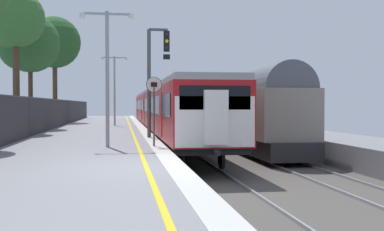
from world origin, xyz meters
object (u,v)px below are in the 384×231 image
object	(u,v)px
commuter_train_at_platform	(163,109)
freight_train_adjacent_track	(190,107)
signal_gantry	(154,70)
platform_lamp_mid	(107,66)
platform_lamp_far	(115,84)
background_tree_back	(54,44)
speed_limit_sign	(154,102)
background_tree_centre	(28,45)
background_tree_right	(14,22)

from	to	relation	value
commuter_train_at_platform	freight_train_adjacent_track	bearing A→B (deg)	73.53
freight_train_adjacent_track	signal_gantry	distance (m)	26.19
platform_lamp_mid	platform_lamp_far	bearing A→B (deg)	90.00
freight_train_adjacent_track	signal_gantry	bearing A→B (deg)	-102.13
freight_train_adjacent_track	background_tree_back	world-z (taller)	background_tree_back
commuter_train_at_platform	speed_limit_sign	distance (m)	16.90
freight_train_adjacent_track	platform_lamp_far	xyz separation A→B (m)	(-7.59, -12.04, 1.74)
background_tree_centre	background_tree_right	size ratio (longest dim) A/B	0.94
platform_lamp_mid	background_tree_right	bearing A→B (deg)	118.41
commuter_train_at_platform	background_tree_back	size ratio (longest dim) A/B	4.08
commuter_train_at_platform	signal_gantry	size ratio (longest dim) A/B	7.46
commuter_train_at_platform	background_tree_right	size ratio (longest dim) A/B	4.81
commuter_train_at_platform	platform_lamp_far	distance (m)	4.31
background_tree_back	platform_lamp_mid	bearing A→B (deg)	-77.98
platform_lamp_mid	background_tree_back	xyz separation A→B (m)	(-5.57, 26.13, 4.10)
commuter_train_at_platform	background_tree_back	world-z (taller)	background_tree_back
background_tree_centre	background_tree_right	distance (m)	4.40
platform_lamp_far	background_tree_centre	world-z (taller)	background_tree_centre
freight_train_adjacent_track	background_tree_right	size ratio (longest dim) A/B	7.38
platform_lamp_far	background_tree_right	size ratio (longest dim) A/B	0.65
speed_limit_sign	background_tree_centre	size ratio (longest dim) A/B	0.34
signal_gantry	background_tree_centre	size ratio (longest dim) A/B	0.69
freight_train_adjacent_track	signal_gantry	size ratio (longest dim) A/B	11.44
speed_limit_sign	platform_lamp_far	size ratio (longest dim) A/B	0.50
signal_gantry	platform_lamp_mid	size ratio (longest dim) A/B	1.04
commuter_train_at_platform	background_tree_centre	size ratio (longest dim) A/B	5.11
freight_train_adjacent_track	speed_limit_sign	size ratio (longest dim) A/B	22.76
freight_train_adjacent_track	background_tree_centre	distance (m)	20.95
platform_lamp_far	background_tree_centre	xyz separation A→B (m)	(-5.65, -3.65, 2.43)
freight_train_adjacent_track	signal_gantry	world-z (taller)	signal_gantry
commuter_train_at_platform	background_tree_back	xyz separation A→B (m)	(-9.15, 9.36, 5.86)
signal_gantry	background_tree_right	size ratio (longest dim) A/B	0.64
commuter_train_at_platform	background_tree_right	bearing A→B (deg)	-144.72
platform_lamp_mid	background_tree_back	distance (m)	27.03
platform_lamp_mid	platform_lamp_far	xyz separation A→B (m)	(0.00, 18.28, 0.11)
commuter_train_at_platform	freight_train_adjacent_track	distance (m)	14.13
speed_limit_sign	background_tree_right	xyz separation A→B (m)	(-7.31, 10.32, 4.66)
speed_limit_sign	platform_lamp_far	bearing A→B (deg)	95.42
platform_lamp_far	commuter_train_at_platform	bearing A→B (deg)	-22.81
signal_gantry	speed_limit_sign	bearing A→B (deg)	-94.32
platform_lamp_mid	background_tree_back	size ratio (longest dim) A/B	0.53
signal_gantry	platform_lamp_far	xyz separation A→B (m)	(-2.10, 13.49, -0.13)
speed_limit_sign	background_tree_right	world-z (taller)	background_tree_right
speed_limit_sign	platform_lamp_mid	bearing A→B (deg)	179.31
speed_limit_sign	background_tree_centre	world-z (taller)	background_tree_centre
commuter_train_at_platform	freight_train_adjacent_track	xyz separation A→B (m)	(4.00, 13.55, 0.13)
commuter_train_at_platform	freight_train_adjacent_track	size ratio (longest dim) A/B	0.65
freight_train_adjacent_track	signal_gantry	xyz separation A→B (m)	(-5.49, -25.53, 1.88)
commuter_train_at_platform	background_tree_back	bearing A→B (deg)	134.34
background_tree_right	speed_limit_sign	bearing A→B (deg)	-54.70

